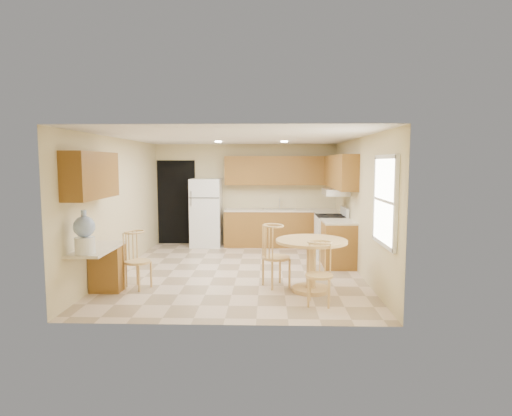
{
  "coord_description": "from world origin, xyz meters",
  "views": [
    {
      "loc": [
        0.56,
        -7.94,
        2.03
      ],
      "look_at": [
        0.33,
        0.3,
        1.16
      ],
      "focal_mm": 30.0,
      "sensor_mm": 36.0,
      "label": 1
    }
  ],
  "objects_px": {
    "stove": "(331,236)",
    "dining_table": "(311,258)",
    "chair_table_b": "(320,269)",
    "chair_desk": "(136,255)",
    "chair_table_a": "(276,251)",
    "refrigerator": "(206,213)",
    "water_crock": "(85,234)"
  },
  "relations": [
    {
      "from": "dining_table",
      "to": "chair_table_a",
      "type": "distance_m",
      "value": 0.58
    },
    {
      "from": "chair_desk",
      "to": "water_crock",
      "type": "bearing_deg",
      "value": -4.15
    },
    {
      "from": "refrigerator",
      "to": "dining_table",
      "type": "bearing_deg",
      "value": -59.16
    },
    {
      "from": "dining_table",
      "to": "water_crock",
      "type": "bearing_deg",
      "value": -165.52
    },
    {
      "from": "chair_table_b",
      "to": "chair_table_a",
      "type": "bearing_deg",
      "value": -46.84
    },
    {
      "from": "chair_desk",
      "to": "chair_table_a",
      "type": "bearing_deg",
      "value": 118.33
    },
    {
      "from": "stove",
      "to": "dining_table",
      "type": "distance_m",
      "value": 2.55
    },
    {
      "from": "chair_table_a",
      "to": "chair_table_b",
      "type": "distance_m",
      "value": 1.07
    },
    {
      "from": "stove",
      "to": "water_crock",
      "type": "height_order",
      "value": "water_crock"
    },
    {
      "from": "refrigerator",
      "to": "chair_table_b",
      "type": "xyz_separation_m",
      "value": [
        2.25,
        -4.42,
        -0.28
      ]
    },
    {
      "from": "dining_table",
      "to": "chair_desk",
      "type": "relative_size",
      "value": 1.22
    },
    {
      "from": "stove",
      "to": "chair_table_b",
      "type": "xyz_separation_m",
      "value": [
        -0.63,
        -3.2,
        0.08
      ]
    },
    {
      "from": "chair_table_b",
      "to": "dining_table",
      "type": "bearing_deg",
      "value": -76.98
    },
    {
      "from": "stove",
      "to": "dining_table",
      "type": "xyz_separation_m",
      "value": [
        -0.68,
        -2.46,
        0.08
      ]
    },
    {
      "from": "chair_table_a",
      "to": "water_crock",
      "type": "relative_size",
      "value": 1.66
    },
    {
      "from": "stove",
      "to": "chair_table_a",
      "type": "height_order",
      "value": "stove"
    },
    {
      "from": "water_crock",
      "to": "chair_desk",
      "type": "bearing_deg",
      "value": 61.58
    },
    {
      "from": "chair_desk",
      "to": "chair_table_b",
      "type": "bearing_deg",
      "value": 99.91
    },
    {
      "from": "dining_table",
      "to": "chair_table_b",
      "type": "bearing_deg",
      "value": -86.11
    },
    {
      "from": "chair_table_b",
      "to": "chair_desk",
      "type": "xyz_separation_m",
      "value": [
        -2.85,
        0.73,
        0.01
      ]
    },
    {
      "from": "refrigerator",
      "to": "chair_table_a",
      "type": "height_order",
      "value": "refrigerator"
    },
    {
      "from": "dining_table",
      "to": "water_crock",
      "type": "distance_m",
      "value": 3.39
    },
    {
      "from": "chair_table_a",
      "to": "chair_desk",
      "type": "relative_size",
      "value": 1.1
    },
    {
      "from": "refrigerator",
      "to": "dining_table",
      "type": "xyz_separation_m",
      "value": [
        2.2,
        -3.68,
        -0.28
      ]
    },
    {
      "from": "stove",
      "to": "chair_desk",
      "type": "bearing_deg",
      "value": -144.61
    },
    {
      "from": "refrigerator",
      "to": "chair_table_a",
      "type": "distance_m",
      "value": 3.9
    },
    {
      "from": "stove",
      "to": "water_crock",
      "type": "bearing_deg",
      "value": -139.94
    },
    {
      "from": "chair_table_b",
      "to": "water_crock",
      "type": "distance_m",
      "value": 3.34
    },
    {
      "from": "dining_table",
      "to": "chair_table_a",
      "type": "bearing_deg",
      "value": 164.51
    },
    {
      "from": "chair_table_a",
      "to": "refrigerator",
      "type": "bearing_deg",
      "value": 177.29
    },
    {
      "from": "refrigerator",
      "to": "dining_table",
      "type": "relative_size",
      "value": 1.47
    },
    {
      "from": "dining_table",
      "to": "chair_desk",
      "type": "bearing_deg",
      "value": -179.85
    }
  ]
}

